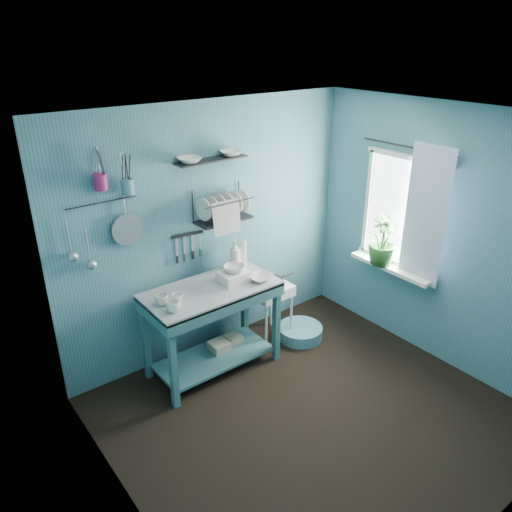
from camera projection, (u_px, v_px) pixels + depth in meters
floor at (311, 415)px, 4.32m from camera, size 3.20×3.20×0.00m
ceiling at (329, 121)px, 3.29m from camera, size 3.20×3.20×0.00m
wall_back at (211, 231)px, 4.89m from camera, size 3.20×0.00×3.20m
wall_front at (511, 390)px, 2.73m from camera, size 3.20×0.00×3.20m
wall_left at (122, 367)px, 2.91m from camera, size 0.00×3.00×3.00m
wall_right at (441, 239)px, 4.70m from camera, size 0.00×3.00×3.00m
work_counter at (213, 329)px, 4.76m from camera, size 1.27×0.67×0.89m
mug_left at (173, 306)px, 4.18m from camera, size 0.12×0.12×0.10m
mug_mid at (178, 298)px, 4.31m from camera, size 0.14×0.14×0.09m
mug_right at (162, 300)px, 4.28m from camera, size 0.17×0.17×0.10m
wash_tub at (234, 276)px, 4.68m from camera, size 0.28×0.22×0.10m
tub_bowl at (234, 269)px, 4.65m from camera, size 0.20×0.19×0.06m
soap_bottle at (235, 255)px, 4.90m from camera, size 0.11×0.12×0.30m
water_bottle at (242, 252)px, 4.97m from camera, size 0.09×0.09×0.28m
counter_bowl at (259, 278)px, 4.71m from camera, size 0.22×0.22×0.05m
hotplate_stand at (269, 311)px, 5.30m from camera, size 0.47×0.47×0.64m
frying_pan at (269, 281)px, 5.15m from camera, size 0.30×0.30×0.03m
knife_strip at (187, 234)px, 4.69m from camera, size 0.32×0.07×0.03m
dish_rack at (223, 205)px, 4.70m from camera, size 0.56×0.25×0.32m
upper_shelf at (211, 160)px, 4.49m from camera, size 0.70×0.18×0.02m
shelf_bowl_left at (189, 157)px, 4.34m from camera, size 0.24×0.24×0.05m
shelf_bowl_right at (231, 143)px, 4.56m from camera, size 0.23×0.23×0.05m
utensil_cup_magenta at (100, 182)px, 3.94m from camera, size 0.11×0.11×0.13m
utensil_cup_teal at (128, 187)px, 4.10m from camera, size 0.11×0.11×0.13m
colander at (127, 229)px, 4.26m from camera, size 0.28×0.03×0.28m
ladle_outer at (69, 236)px, 3.97m from camera, size 0.01×0.01×0.30m
ladle_inner at (88, 245)px, 4.10m from camera, size 0.01×0.01×0.30m
hook_rail at (101, 203)px, 4.06m from camera, size 0.60×0.01×0.01m
window_glass at (403, 212)px, 4.95m from camera, size 0.00×1.10×1.10m
windowsill at (391, 268)px, 5.15m from camera, size 0.16×0.95×0.04m
curtain at (425, 217)px, 4.68m from camera, size 0.00×1.35×1.35m
curtain_rod at (408, 147)px, 4.66m from camera, size 0.02×1.05×0.02m
potted_plant at (383, 241)px, 5.08m from camera, size 0.30×0.30×0.51m
storage_tin_large at (219, 352)px, 4.99m from camera, size 0.18×0.18×0.22m
storage_tin_small at (234, 344)px, 5.13m from camera, size 0.15×0.15×0.20m
floor_basin at (300, 332)px, 5.40m from camera, size 0.48×0.48×0.13m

